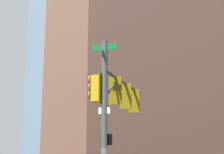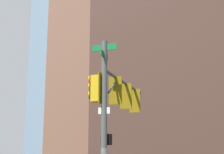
% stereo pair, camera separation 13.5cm
% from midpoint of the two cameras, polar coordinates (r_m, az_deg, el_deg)
% --- Properties ---
extents(signal_pole_assembly, '(5.80, 1.43, 6.52)m').
position_cam_midpoint_polar(signal_pole_assembly, '(14.12, 0.96, -4.33)').
color(signal_pole_assembly, '#4C514C').
rests_on(signal_pole_assembly, ground_plane).
extents(building_brick_midblock, '(16.19, 19.62, 28.83)m').
position_cam_midpoint_polar(building_brick_midblock, '(52.70, 2.45, 0.84)').
color(building_brick_midblock, '#845B47').
rests_on(building_brick_midblock, ground_plane).
extents(building_glass_tower, '(27.76, 32.92, 58.57)m').
position_cam_midpoint_polar(building_glass_tower, '(65.55, 5.81, 11.92)').
color(building_glass_tower, '#7A99B2').
rests_on(building_glass_tower, ground_plane).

